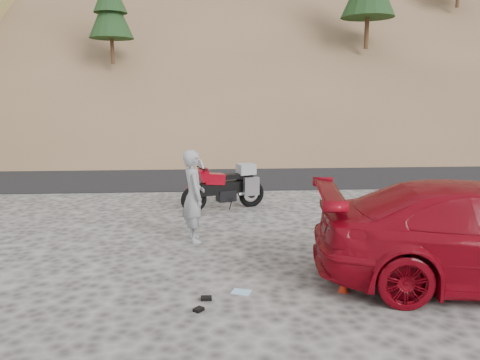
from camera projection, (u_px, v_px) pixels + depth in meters
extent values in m
plane|color=#3B3937|center=(193.00, 254.00, 8.46)|extent=(140.00, 140.00, 0.00)
cube|color=black|center=(201.00, 172.00, 17.29)|extent=(120.00, 7.00, 0.05)
cube|color=brown|center=(229.00, 28.00, 36.59)|extent=(110.00, 51.90, 46.72)
cube|color=brown|center=(229.00, 24.00, 36.53)|extent=(110.00, 43.28, 36.46)
cylinder|color=#3B2515|center=(112.00, 48.00, 21.06)|extent=(0.17, 0.17, 1.40)
cone|color=black|center=(111.00, 12.00, 20.78)|extent=(2.00, 2.00, 2.25)
cylinder|color=#3B2515|center=(367.00, 29.00, 22.63)|extent=(0.22, 0.22, 1.82)
torus|color=black|center=(194.00, 199.00, 11.35)|extent=(0.66, 0.35, 0.66)
cylinder|color=black|center=(194.00, 199.00, 11.35)|extent=(0.21, 0.13, 0.20)
torus|color=black|center=(251.00, 194.00, 12.00)|extent=(0.71, 0.38, 0.70)
cylinder|color=black|center=(251.00, 194.00, 12.00)|extent=(0.24, 0.15, 0.22)
cylinder|color=black|center=(197.00, 184.00, 11.32)|extent=(0.37, 0.19, 0.81)
cylinder|color=black|center=(202.00, 168.00, 11.31)|extent=(0.27, 0.60, 0.04)
cube|color=black|center=(222.00, 188.00, 11.63)|extent=(1.21, 0.66, 0.30)
cube|color=black|center=(226.00, 195.00, 11.70)|extent=(0.53, 0.44, 0.28)
cube|color=maroon|center=(214.00, 179.00, 11.48)|extent=(0.60, 0.47, 0.31)
cube|color=maroon|center=(203.00, 175.00, 11.35)|extent=(0.41, 0.43, 0.36)
cube|color=silver|center=(200.00, 164.00, 11.27)|extent=(0.22, 0.32, 0.26)
cube|color=black|center=(232.00, 176.00, 11.68)|extent=(0.60, 0.41, 0.12)
cube|color=black|center=(245.00, 177.00, 11.85)|extent=(0.39, 0.30, 0.10)
cube|color=#B0AFB4|center=(251.00, 186.00, 11.67)|extent=(0.42, 0.26, 0.45)
cube|color=#B0AFB4|center=(242.00, 183.00, 12.13)|extent=(0.42, 0.26, 0.45)
cube|color=gray|center=(246.00, 169.00, 11.82)|extent=(0.52, 0.47, 0.26)
cube|color=maroon|center=(194.00, 187.00, 11.30)|extent=(0.32, 0.22, 0.04)
cylinder|color=black|center=(231.00, 203.00, 11.59)|extent=(0.10, 0.20, 0.37)
cylinder|color=#B0AFB4|center=(247.00, 193.00, 11.78)|extent=(0.46, 0.25, 0.13)
imported|color=gray|center=(194.00, 241.00, 9.22)|extent=(0.58, 0.74, 1.80)
cylinder|color=navy|center=(387.00, 273.00, 7.28)|extent=(0.54, 0.32, 0.20)
cylinder|color=navy|center=(382.00, 260.00, 7.81)|extent=(0.11, 0.11, 0.23)
cone|color=red|center=(344.00, 285.00, 6.82)|extent=(0.20, 0.20, 0.20)
cube|color=black|center=(206.00, 298.00, 6.57)|extent=(0.15, 0.11, 0.04)
cube|color=black|center=(199.00, 309.00, 6.23)|extent=(0.16, 0.16, 0.04)
cube|color=#96C7E8|center=(241.00, 292.00, 6.82)|extent=(0.32, 0.28, 0.01)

